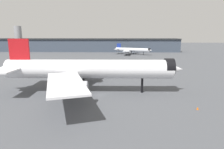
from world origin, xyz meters
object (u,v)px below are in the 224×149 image
at_px(airliner_near_gate, 89,69).
at_px(traffic_cone_wingtip, 198,108).
at_px(baggage_tug_wing, 127,71).
at_px(airliner_far_taxiway, 132,50).
at_px(service_truck_front, 55,71).
at_px(traffic_cone_near_nose, 43,76).

xyz_separation_m(airliner_near_gate, traffic_cone_wingtip, (33.75, -13.83, -8.13)).
bearing_deg(baggage_tug_wing, airliner_near_gate, 160.10).
relative_size(airliner_far_taxiway, traffic_cone_wingtip, 52.30).
height_order(airliner_far_taxiway, service_truck_front, airliner_far_taxiway).
bearing_deg(airliner_near_gate, traffic_cone_near_nose, 135.92).
bearing_deg(service_truck_front, airliner_far_taxiway, 73.33).
bearing_deg(airliner_near_gate, traffic_cone_wingtip, -26.24).
relative_size(airliner_near_gate, airliner_far_taxiway, 1.67).
bearing_deg(service_truck_front, baggage_tug_wing, 14.41).
height_order(airliner_far_taxiway, traffic_cone_wingtip, airliner_far_taxiway).
xyz_separation_m(service_truck_front, traffic_cone_near_nose, (-3.23, -7.95, -1.29)).
distance_m(baggage_tug_wing, traffic_cone_wingtip, 55.67).
relative_size(traffic_cone_near_nose, traffic_cone_wingtip, 0.77).
xyz_separation_m(baggage_tug_wing, traffic_cone_wingtip, (20.55, -51.73, -0.59)).
relative_size(airliner_near_gate, service_truck_front, 11.78).
relative_size(baggage_tug_wing, traffic_cone_wingtip, 4.17).
height_order(airliner_far_taxiway, traffic_cone_near_nose, airliner_far_taxiway).
distance_m(airliner_near_gate, service_truck_front, 41.52).
height_order(traffic_cone_near_nose, traffic_cone_wingtip, traffic_cone_wingtip).
xyz_separation_m(airliner_near_gate, baggage_tug_wing, (13.20, 37.90, -7.55)).
bearing_deg(airliner_near_gate, airliner_far_taxiway, 78.56).
distance_m(airliner_near_gate, traffic_cone_near_nose, 38.34).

